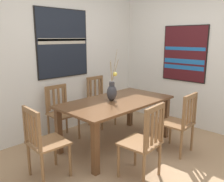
{
  "coord_description": "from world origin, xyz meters",
  "views": [
    {
      "loc": [
        -2.37,
        -1.74,
        1.68
      ],
      "look_at": [
        0.17,
        0.74,
        0.88
      ],
      "focal_mm": 38.25,
      "sensor_mm": 36.0,
      "label": 1
    }
  ],
  "objects": [
    {
      "name": "chair_3",
      "position": [
        0.67,
        -0.16,
        0.47
      ],
      "size": [
        0.44,
        0.44,
        0.91
      ],
      "color": "brown",
      "rests_on": "ground_plane"
    },
    {
      "name": "centerpiece_vase",
      "position": [
        0.17,
        0.74,
        0.87
      ],
      "size": [
        0.17,
        0.18,
        0.78
      ],
      "color": "#333338",
      "rests_on": "dining_table"
    },
    {
      "name": "chair_0",
      "position": [
        0.65,
        1.53,
        0.48
      ],
      "size": [
        0.43,
        0.43,
        0.94
      ],
      "color": "brown",
      "rests_on": "ground_plane"
    },
    {
      "name": "painting_on_back_wall",
      "position": [
        0.04,
        1.79,
        1.57
      ],
      "size": [
        1.02,
        0.05,
        1.16
      ],
      "color": "black"
    },
    {
      "name": "painting_on_side_wall",
      "position": [
        1.79,
        0.43,
        1.37
      ],
      "size": [
        0.05,
        0.87,
        1.03
      ],
      "color": "black"
    },
    {
      "name": "wall_side",
      "position": [
        1.86,
        0.0,
        1.35
      ],
      "size": [
        0.12,
        6.4,
        2.7
      ],
      "primitive_type": "cube",
      "color": "silver",
      "rests_on": "ground_plane"
    },
    {
      "name": "chair_4",
      "position": [
        -0.24,
        1.52,
        0.47
      ],
      "size": [
        0.43,
        0.43,
        0.9
      ],
      "color": "brown",
      "rests_on": "ground_plane"
    },
    {
      "name": "chair_2",
      "position": [
        -0.23,
        -0.19,
        0.48
      ],
      "size": [
        0.45,
        0.45,
        0.94
      ],
      "color": "brown",
      "rests_on": "ground_plane"
    },
    {
      "name": "ground_plane",
      "position": [
        0.0,
        0.0,
        -0.01
      ],
      "size": [
        6.4,
        6.4,
        0.03
      ],
      "primitive_type": "cube",
      "color": "#A37F5B"
    },
    {
      "name": "dining_table",
      "position": [
        0.22,
        0.69,
        0.62
      ],
      "size": [
        1.76,
        0.95,
        0.73
      ],
      "color": "brown",
      "rests_on": "ground_plane"
    },
    {
      "name": "chair_1",
      "position": [
        -1.06,
        0.67,
        0.48
      ],
      "size": [
        0.44,
        0.44,
        0.9
      ],
      "color": "brown",
      "rests_on": "ground_plane"
    },
    {
      "name": "wall_back",
      "position": [
        0.0,
        1.86,
        1.35
      ],
      "size": [
        6.4,
        0.12,
        2.7
      ],
      "primitive_type": "cube",
      "color": "silver",
      "rests_on": "ground_plane"
    }
  ]
}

